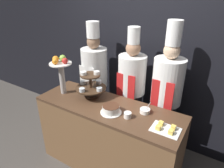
{
  "coord_description": "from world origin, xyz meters",
  "views": [
    {
      "loc": [
        1.11,
        -1.38,
        2.2
      ],
      "look_at": [
        0.0,
        0.4,
        1.21
      ],
      "focal_mm": 32.0,
      "sensor_mm": 36.0,
      "label": 1
    }
  ],
  "objects": [
    {
      "name": "buffet_counter",
      "position": [
        0.0,
        0.3,
        0.48
      ],
      "size": [
        1.8,
        0.61,
        0.96
      ],
      "color": "brown",
      "rests_on": "ground_plane"
    },
    {
      "name": "chef_left",
      "position": [
        -0.59,
        0.85,
        0.99
      ],
      "size": [
        0.38,
        0.38,
        1.82
      ],
      "color": "#38332D",
      "rests_on": "ground_plane"
    },
    {
      "name": "serving_bowl_far",
      "position": [
        0.43,
        0.41,
        0.98
      ],
      "size": [
        0.12,
        0.12,
        0.15
      ],
      "color": "white",
      "rests_on": "buffet_counter"
    },
    {
      "name": "fruit_pedestal",
      "position": [
        -0.69,
        0.28,
        1.3
      ],
      "size": [
        0.28,
        0.28,
        0.5
      ],
      "color": "#B2ADA8",
      "rests_on": "buffet_counter"
    },
    {
      "name": "cake_round",
      "position": [
        0.11,
        0.21,
        1.0
      ],
      "size": [
        0.24,
        0.24,
        0.09
      ],
      "color": "white",
      "rests_on": "buffet_counter"
    },
    {
      "name": "chef_center_left",
      "position": [
        0.03,
        0.85,
        0.99
      ],
      "size": [
        0.37,
        0.37,
        1.8
      ],
      "color": "black",
      "rests_on": "ground_plane"
    },
    {
      "name": "wall_back",
      "position": [
        0.0,
        1.23,
        1.4
      ],
      "size": [
        10.0,
        0.06,
        2.8
      ],
      "color": "black",
      "rests_on": "ground_plane"
    },
    {
      "name": "chef_center_right",
      "position": [
        0.52,
        0.85,
        1.03
      ],
      "size": [
        0.38,
        0.38,
        1.91
      ],
      "color": "black",
      "rests_on": "ground_plane"
    },
    {
      "name": "tiered_stand",
      "position": [
        -0.31,
        0.39,
        1.12
      ],
      "size": [
        0.39,
        0.39,
        0.35
      ],
      "color": "#3D2819",
      "rests_on": "buffet_counter"
    },
    {
      "name": "cake_square_tray",
      "position": [
        0.72,
        0.23,
        0.97
      ],
      "size": [
        0.28,
        0.2,
        0.05
      ],
      "color": "white",
      "rests_on": "buffet_counter"
    },
    {
      "name": "cup_white",
      "position": [
        0.31,
        0.22,
        0.99
      ],
      "size": [
        0.08,
        0.08,
        0.06
      ],
      "color": "white",
      "rests_on": "buffet_counter"
    }
  ]
}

